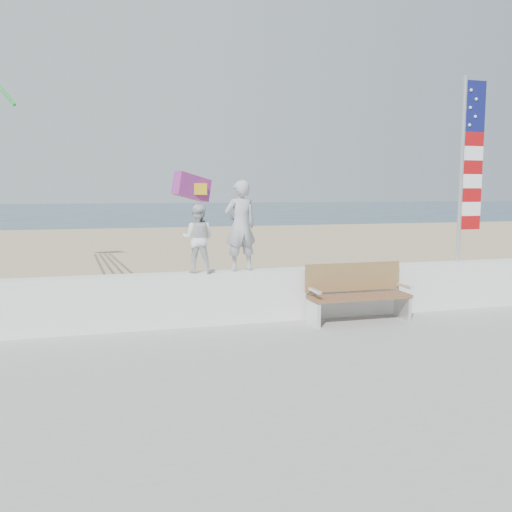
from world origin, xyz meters
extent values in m
plane|color=#294053|center=(0.00, 0.00, 0.00)|extent=(220.00, 220.00, 0.00)
cube|color=tan|center=(0.00, 9.00, 0.04)|extent=(90.00, 40.00, 0.08)
cube|color=white|center=(0.00, 2.00, 0.63)|extent=(30.00, 0.35, 0.90)
imported|color=#A9A8AE|center=(-0.02, 2.00, 1.85)|extent=(0.61, 0.45, 1.54)
imported|color=silver|center=(-0.75, 2.00, 1.65)|extent=(0.67, 0.60, 1.14)
cube|color=brown|center=(1.97, 1.45, 0.62)|extent=(1.80, 0.50, 0.06)
cube|color=olive|center=(1.97, 1.72, 0.93)|extent=(1.80, 0.05, 0.50)
cube|color=silver|center=(1.12, 1.45, 0.38)|extent=(0.06, 0.50, 0.40)
cube|color=silver|center=(1.12, 1.40, 0.78)|extent=(0.06, 0.45, 0.05)
cube|color=silver|center=(2.82, 1.45, 0.38)|extent=(0.06, 0.50, 0.40)
cube|color=white|center=(2.82, 1.40, 0.78)|extent=(0.06, 0.45, 0.05)
cylinder|color=silver|center=(4.32, 2.00, 2.83)|extent=(0.08, 0.08, 3.50)
cube|color=#0F1451|center=(4.56, 2.00, 4.03)|extent=(0.44, 0.02, 0.95)
cube|color=#9E0A0C|center=(4.56, 2.00, 1.84)|extent=(0.44, 0.02, 0.26)
cube|color=white|center=(4.56, 2.00, 2.10)|extent=(0.44, 0.02, 0.26)
cube|color=#9E0A0C|center=(4.56, 2.00, 2.37)|extent=(0.44, 0.02, 0.26)
cube|color=white|center=(4.56, 2.00, 2.63)|extent=(0.44, 0.02, 0.26)
cube|color=#9E0A0C|center=(4.56, 2.00, 2.89)|extent=(0.44, 0.02, 0.26)
cube|color=white|center=(4.56, 2.00, 3.16)|extent=(0.44, 0.02, 0.26)
cube|color=#9E0A0C|center=(4.56, 2.00, 3.42)|extent=(0.44, 0.02, 0.26)
sphere|color=white|center=(4.44, 1.98, 3.68)|extent=(0.06, 0.06, 0.06)
sphere|color=white|center=(4.56, 1.98, 3.84)|extent=(0.06, 0.06, 0.06)
sphere|color=white|center=(4.44, 1.98, 4.00)|extent=(0.06, 0.06, 0.06)
sphere|color=white|center=(4.56, 1.98, 4.16)|extent=(0.06, 0.06, 0.06)
sphere|color=white|center=(4.44, 1.98, 4.32)|extent=(0.06, 0.06, 0.06)
cube|color=#F9361B|center=(-0.20, 6.01, 2.54)|extent=(1.05, 0.80, 0.73)
cube|color=gold|center=(-0.05, 6.01, 2.49)|extent=(0.38, 0.28, 0.27)
camera|label=1|loc=(-2.27, -6.94, 2.43)|focal=38.00mm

